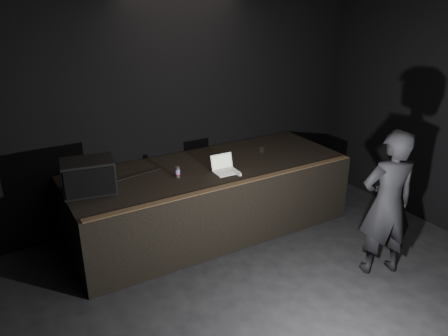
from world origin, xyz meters
TOP-DOWN VIEW (x-y plane):
  - room_walls at (0.00, 0.00)m, footprint 6.10×7.10m
  - stage_riser at (0.00, 2.73)m, footprint 4.00×1.50m
  - riser_lip at (0.00, 2.02)m, footprint 3.92×0.10m
  - stage_monitor at (-1.67, 2.74)m, footprint 0.69×0.55m
  - cable at (-1.05, 2.90)m, footprint 0.89×0.16m
  - laptop at (0.09, 2.46)m, footprint 0.34×0.30m
  - beer_can at (-0.55, 2.61)m, footprint 0.06×0.06m
  - plastic_cup at (0.94, 2.79)m, footprint 0.08×0.08m
  - wii_remote at (0.19, 2.28)m, footprint 0.06×0.16m
  - person at (1.35, 0.73)m, footprint 0.79×0.65m

SIDE VIEW (x-z plane):
  - stage_riser at x=0.00m, z-range 0.00..1.00m
  - person at x=1.35m, z-range 0.00..1.87m
  - riser_lip at x=0.00m, z-range 1.00..1.01m
  - cable at x=-1.05m, z-range 1.00..1.02m
  - wii_remote at x=0.19m, z-range 1.00..1.03m
  - plastic_cup at x=0.94m, z-range 1.00..1.10m
  - laptop at x=0.09m, z-range 0.95..1.17m
  - beer_can at x=-0.55m, z-range 1.00..1.15m
  - stage_monitor at x=-1.67m, z-range 1.00..1.41m
  - room_walls at x=0.00m, z-range 0.26..3.78m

